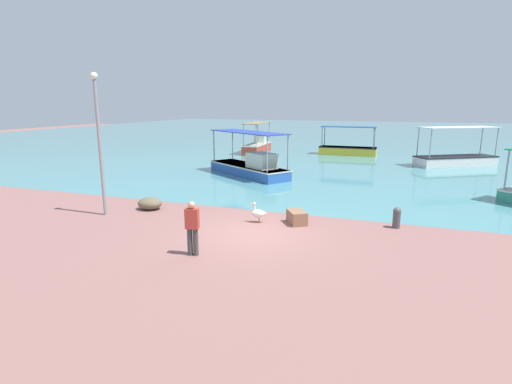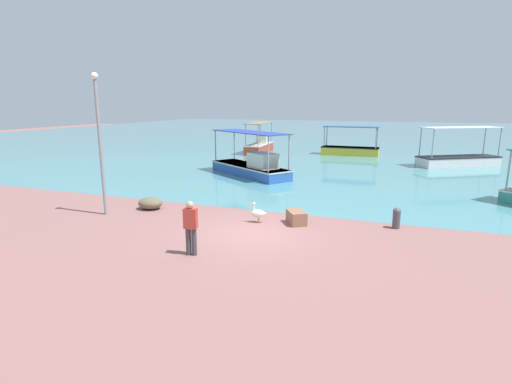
% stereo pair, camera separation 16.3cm
% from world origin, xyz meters
% --- Properties ---
extents(ground, '(120.00, 120.00, 0.00)m').
position_xyz_m(ground, '(0.00, 0.00, 0.00)').
color(ground, '#885A55').
extents(harbor_water, '(110.00, 90.00, 0.00)m').
position_xyz_m(harbor_water, '(0.00, 48.00, 0.00)').
color(harbor_water, teal).
rests_on(harbor_water, ground).
extents(fishing_boat_far_right, '(5.00, 1.56, 2.51)m').
position_xyz_m(fishing_boat_far_right, '(0.23, 23.60, 0.53)').
color(fishing_boat_far_right, gold).
rests_on(fishing_boat_far_right, harbor_water).
extents(fishing_boat_far_left, '(6.41, 5.14, 2.77)m').
position_xyz_m(fishing_boat_far_left, '(-4.22, 10.79, 0.63)').
color(fishing_boat_far_left, '#2E5DB2').
rests_on(fishing_boat_far_left, harbor_water).
extents(fishing_boat_center, '(1.72, 4.90, 2.77)m').
position_xyz_m(fishing_boat_center, '(-7.89, 22.33, 0.66)').
color(fishing_boat_center, '#C54129').
rests_on(fishing_boat_center, harbor_water).
extents(fishing_boat_outer, '(6.01, 4.70, 2.84)m').
position_xyz_m(fishing_boat_outer, '(8.54, 19.86, 0.55)').
color(fishing_boat_outer, white).
rests_on(fishing_boat_outer, harbor_water).
extents(pelican, '(0.81, 0.33, 0.80)m').
position_xyz_m(pelican, '(-0.34, 1.35, 0.38)').
color(pelican, '#E0997A').
rests_on(pelican, ground).
extents(lamp_post, '(0.28, 0.28, 5.70)m').
position_xyz_m(lamp_post, '(-6.67, 0.22, 3.21)').
color(lamp_post, gray).
rests_on(lamp_post, ground).
extents(mooring_bollard, '(0.29, 0.29, 0.79)m').
position_xyz_m(mooring_bollard, '(4.72, 2.45, 0.42)').
color(mooring_bollard, '#47474C').
rests_on(mooring_bollard, ground).
extents(fisherman_standing, '(0.44, 0.30, 1.69)m').
position_xyz_m(fisherman_standing, '(-1.06, -2.54, 0.91)').
color(fisherman_standing, '#403F42').
rests_on(fisherman_standing, ground).
extents(net_pile, '(1.08, 0.91, 0.52)m').
position_xyz_m(net_pile, '(-5.45, 1.61, 0.26)').
color(net_pile, brown).
rests_on(net_pile, ground).
extents(cargo_crate, '(0.97, 1.06, 0.50)m').
position_xyz_m(cargo_crate, '(1.11, 1.71, 0.25)').
color(cargo_crate, '#885E45').
rests_on(cargo_crate, ground).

